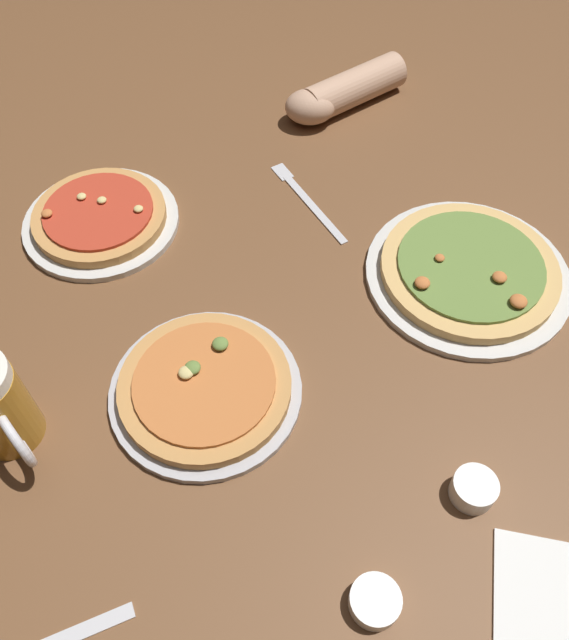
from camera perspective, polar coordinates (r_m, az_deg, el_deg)
The scene contains 9 objects.
ground_plane at distance 1.02m, azimuth 0.00°, elevation -1.16°, with size 2.40×2.40×0.03m, color brown.
pizza_plate_near at distance 0.94m, azimuth -7.02°, elevation -5.94°, with size 0.28×0.28×0.05m.
pizza_plate_far at distance 1.18m, azimuth -15.98°, elevation 8.67°, with size 0.27×0.27×0.05m.
pizza_plate_side at distance 1.10m, azimuth 15.97°, elevation 4.15°, with size 0.33×0.33×0.05m.
ramekin_sauce at distance 0.83m, azimuth 7.99°, elevation -23.39°, with size 0.06×0.06×0.03m, color white.
ramekin_butter at distance 0.90m, azimuth 16.37°, elevation -14.14°, with size 0.06×0.06×0.03m, color white.
napkin_folded at distance 0.90m, azimuth 23.32°, elevation -21.73°, with size 0.16×0.14×0.01m, color white.
fork_left at distance 1.19m, azimuth 2.01°, elevation 10.59°, with size 0.13×0.22×0.01m.
diner_arm at distance 1.39m, azimuth 4.99°, elevation 19.34°, with size 0.26×0.19×0.07m.
Camera 1 is at (-0.03, -0.58, 0.82)m, focal length 36.22 mm.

